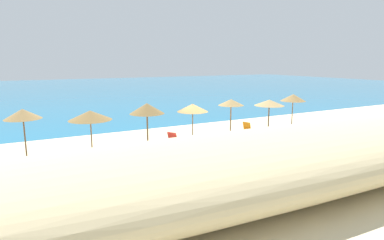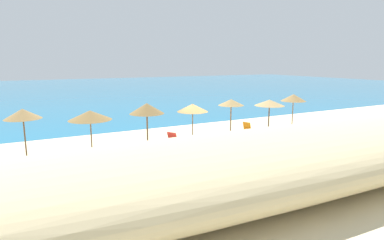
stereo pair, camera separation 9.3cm
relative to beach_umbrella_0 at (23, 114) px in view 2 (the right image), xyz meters
name	(u,v)px [view 2 (the right image)]	position (x,y,z in m)	size (l,w,h in m)	color
ground_plane	(200,142)	(10.48, -1.40, -2.55)	(160.00, 160.00, 0.00)	beige
sea_water	(85,90)	(10.48, 43.98, -2.55)	(160.00, 79.21, 0.01)	#1E6B93
dune_ridge	(269,162)	(9.08, -9.87, -1.30)	(54.41, 6.74, 2.51)	#C9B586
beach_umbrella_0	(23,114)	(0.00, 0.00, 0.00)	(1.97, 1.97, 2.84)	brown
beach_umbrella_1	(90,115)	(3.53, -0.36, -0.30)	(2.55, 2.55, 2.55)	brown
beach_umbrella_2	(147,109)	(7.01, -0.63, -0.10)	(2.23, 2.23, 2.80)	brown
beach_umbrella_3	(193,108)	(10.40, -0.46, -0.30)	(2.17, 2.17, 2.53)	brown
beach_umbrella_4	(231,102)	(13.73, -0.27, -0.15)	(1.91, 1.91, 2.65)	brown
beach_umbrella_5	(269,103)	(17.14, -0.60, -0.34)	(2.34, 2.34, 2.45)	brown
beach_umbrella_6	(293,98)	(20.11, -0.16, -0.14)	(2.08, 2.08, 2.70)	brown
lounge_chair_0	(169,143)	(7.89, -1.99, -2.14)	(1.55, 1.28, 1.03)	red
lounge_chair_1	(244,131)	(14.24, -1.26, -2.16)	(1.62, 1.16, 0.98)	orange
beach_ball	(257,141)	(13.81, -3.32, -2.40)	(0.31, 0.31, 0.31)	blue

